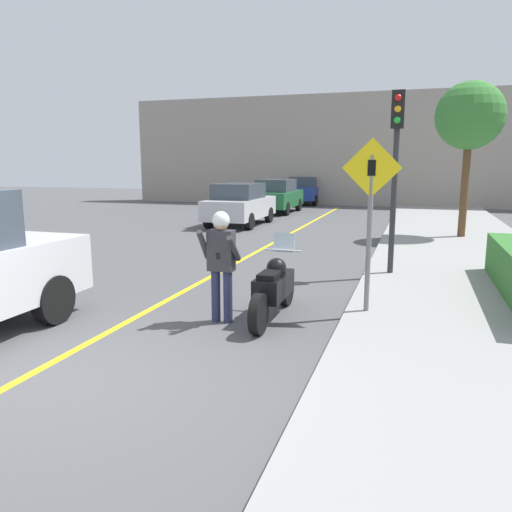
{
  "coord_description": "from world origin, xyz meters",
  "views": [
    {
      "loc": [
        3.6,
        -4.37,
        2.43
      ],
      "look_at": [
        1.17,
        3.21,
        0.96
      ],
      "focal_mm": 35.0,
      "sensor_mm": 36.0,
      "label": 1
    }
  ],
  "objects_px": {
    "person_biker": "(221,255)",
    "motorcycle": "(274,288)",
    "street_tree": "(470,117)",
    "parked_car_green": "(277,196)",
    "parked_car_silver": "(240,204)",
    "crossing_sign": "(370,209)",
    "parked_car_blue": "(306,190)",
    "traffic_light": "(396,149)"
  },
  "relations": [
    {
      "from": "motorcycle",
      "to": "parked_car_green",
      "type": "relative_size",
      "value": 0.53
    },
    {
      "from": "person_biker",
      "to": "parked_car_silver",
      "type": "relative_size",
      "value": 0.41
    },
    {
      "from": "parked_car_blue",
      "to": "traffic_light",
      "type": "bearing_deg",
      "value": -72.66
    },
    {
      "from": "person_biker",
      "to": "motorcycle",
      "type": "bearing_deg",
      "value": 31.0
    },
    {
      "from": "parked_car_green",
      "to": "motorcycle",
      "type": "bearing_deg",
      "value": -74.7
    },
    {
      "from": "motorcycle",
      "to": "person_biker",
      "type": "height_order",
      "value": "person_biker"
    },
    {
      "from": "motorcycle",
      "to": "street_tree",
      "type": "distance_m",
      "value": 11.15
    },
    {
      "from": "traffic_light",
      "to": "parked_car_blue",
      "type": "relative_size",
      "value": 0.91
    },
    {
      "from": "street_tree",
      "to": "parked_car_silver",
      "type": "bearing_deg",
      "value": 169.93
    },
    {
      "from": "parked_car_silver",
      "to": "parked_car_blue",
      "type": "height_order",
      "value": "same"
    },
    {
      "from": "person_biker",
      "to": "street_tree",
      "type": "height_order",
      "value": "street_tree"
    },
    {
      "from": "person_biker",
      "to": "traffic_light",
      "type": "xyz_separation_m",
      "value": [
        2.33,
        4.01,
        1.69
      ]
    },
    {
      "from": "person_biker",
      "to": "parked_car_blue",
      "type": "bearing_deg",
      "value": 99.07
    },
    {
      "from": "traffic_light",
      "to": "street_tree",
      "type": "relative_size",
      "value": 0.78
    },
    {
      "from": "parked_car_silver",
      "to": "parked_car_green",
      "type": "distance_m",
      "value": 5.6
    },
    {
      "from": "street_tree",
      "to": "motorcycle",
      "type": "bearing_deg",
      "value": -109.4
    },
    {
      "from": "person_biker",
      "to": "parked_car_silver",
      "type": "height_order",
      "value": "person_biker"
    },
    {
      "from": "parked_car_green",
      "to": "parked_car_blue",
      "type": "xyz_separation_m",
      "value": [
        0.21,
        5.97,
        0.0
      ]
    },
    {
      "from": "person_biker",
      "to": "crossing_sign",
      "type": "relative_size",
      "value": 0.64
    },
    {
      "from": "parked_car_blue",
      "to": "street_tree",
      "type": "bearing_deg",
      "value": -58.45
    },
    {
      "from": "person_biker",
      "to": "crossing_sign",
      "type": "xyz_separation_m",
      "value": [
        2.12,
        0.94,
        0.68
      ]
    },
    {
      "from": "parked_car_silver",
      "to": "person_biker",
      "type": "bearing_deg",
      "value": -71.67
    },
    {
      "from": "person_biker",
      "to": "traffic_light",
      "type": "height_order",
      "value": "traffic_light"
    },
    {
      "from": "parked_car_silver",
      "to": "crossing_sign",
      "type": "bearing_deg",
      "value": -61.06
    },
    {
      "from": "street_tree",
      "to": "parked_car_green",
      "type": "bearing_deg",
      "value": 139.3
    },
    {
      "from": "motorcycle",
      "to": "parked_car_silver",
      "type": "height_order",
      "value": "parked_car_silver"
    },
    {
      "from": "crossing_sign",
      "to": "street_tree",
      "type": "height_order",
      "value": "street_tree"
    },
    {
      "from": "parked_car_green",
      "to": "parked_car_silver",
      "type": "bearing_deg",
      "value": -89.92
    },
    {
      "from": "parked_car_silver",
      "to": "parked_car_blue",
      "type": "distance_m",
      "value": 11.57
    },
    {
      "from": "crossing_sign",
      "to": "parked_car_blue",
      "type": "xyz_separation_m",
      "value": [
        -5.86,
        22.53,
        -0.89
      ]
    },
    {
      "from": "person_biker",
      "to": "parked_car_green",
      "type": "bearing_deg",
      "value": 102.72
    },
    {
      "from": "person_biker",
      "to": "parked_car_silver",
      "type": "bearing_deg",
      "value": 108.33
    },
    {
      "from": "parked_car_green",
      "to": "traffic_light",
      "type": "bearing_deg",
      "value": -65.03
    },
    {
      "from": "crossing_sign",
      "to": "parked_car_silver",
      "type": "relative_size",
      "value": 0.65
    },
    {
      "from": "motorcycle",
      "to": "parked_car_silver",
      "type": "bearing_deg",
      "value": 112.12
    },
    {
      "from": "street_tree",
      "to": "parked_car_green",
      "type": "xyz_separation_m",
      "value": [
        -8.2,
        7.05,
        -3.03
      ]
    },
    {
      "from": "motorcycle",
      "to": "person_biker",
      "type": "distance_m",
      "value": 1.01
    },
    {
      "from": "motorcycle",
      "to": "crossing_sign",
      "type": "relative_size",
      "value": 0.81
    },
    {
      "from": "crossing_sign",
      "to": "traffic_light",
      "type": "relative_size",
      "value": 0.71
    },
    {
      "from": "motorcycle",
      "to": "parked_car_blue",
      "type": "distance_m",
      "value": 23.47
    },
    {
      "from": "traffic_light",
      "to": "parked_car_blue",
      "type": "height_order",
      "value": "traffic_light"
    },
    {
      "from": "person_biker",
      "to": "parked_car_green",
      "type": "xyz_separation_m",
      "value": [
        -3.95,
        17.5,
        -0.21
      ]
    }
  ]
}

